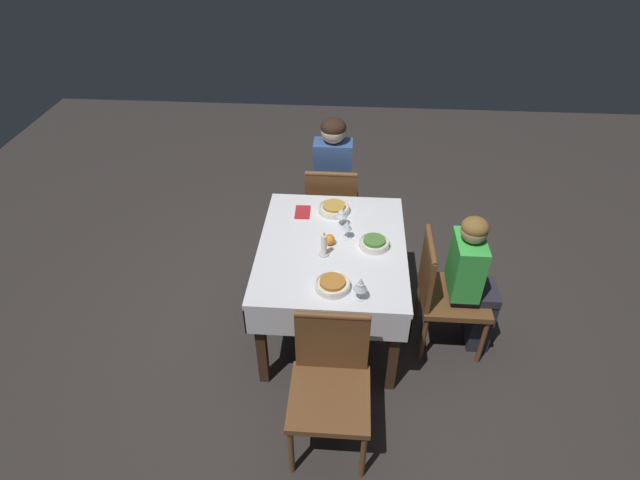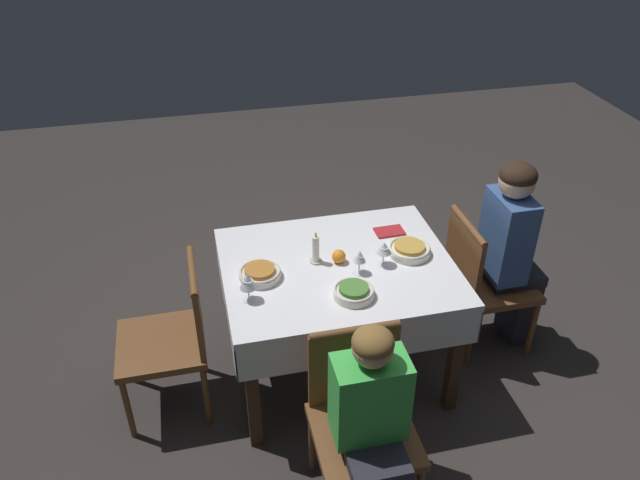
{
  "view_description": "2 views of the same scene",
  "coord_description": "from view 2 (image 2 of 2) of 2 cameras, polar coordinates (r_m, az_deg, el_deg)",
  "views": [
    {
      "loc": [
        2.51,
        0.1,
        2.71
      ],
      "look_at": [
        0.04,
        -0.08,
        0.8
      ],
      "focal_mm": 28.0,
      "sensor_mm": 36.0,
      "label": 1
    },
    {
      "loc": [
        0.67,
        2.48,
        2.57
      ],
      "look_at": [
        0.1,
        0.01,
        0.9
      ],
      "focal_mm": 35.0,
      "sensor_mm": 36.0,
      "label": 2
    }
  ],
  "objects": [
    {
      "name": "orange_fruit",
      "position": [
        3.16,
        1.73,
        -1.5
      ],
      "size": [
        0.07,
        0.07,
        0.07
      ],
      "primitive_type": "sphere",
      "color": "orange",
      "rests_on": "dining_table"
    },
    {
      "name": "person_child_green",
      "position": [
        2.62,
        4.83,
        -16.78
      ],
      "size": [
        0.3,
        0.33,
        1.03
      ],
      "rotation": [
        0.0,
        0.0,
        3.14
      ],
      "color": "#282833",
      "rests_on": "ground_plane"
    },
    {
      "name": "person_adult_denim",
      "position": [
        3.58,
        17.17,
        -0.5
      ],
      "size": [
        0.34,
        0.3,
        1.17
      ],
      "rotation": [
        0.0,
        0.0,
        -1.57
      ],
      "color": "#282833",
      "rests_on": "ground_plane"
    },
    {
      "name": "wine_glass_west",
      "position": [
        3.12,
        5.85,
        -0.76
      ],
      "size": [
        0.08,
        0.08,
        0.13
      ],
      "color": "white",
      "rests_on": "dining_table"
    },
    {
      "name": "bowl_west",
      "position": [
        3.25,
        8.17,
        -0.86
      ],
      "size": [
        0.22,
        0.22,
        0.06
      ],
      "color": "silver",
      "rests_on": "dining_table"
    },
    {
      "name": "chair_east",
      "position": [
        3.23,
        -13.22,
        -8.27
      ],
      "size": [
        0.44,
        0.43,
        0.85
      ],
      "rotation": [
        0.0,
        0.0,
        1.57
      ],
      "color": "brown",
      "rests_on": "ground_plane"
    },
    {
      "name": "wine_glass_north",
      "position": [
        3.06,
        3.64,
        -1.58
      ],
      "size": [
        0.07,
        0.07,
        0.13
      ],
      "color": "white",
      "rests_on": "dining_table"
    },
    {
      "name": "chair_north",
      "position": [
        2.79,
        3.72,
        -15.54
      ],
      "size": [
        0.43,
        0.44,
        0.85
      ],
      "rotation": [
        0.0,
        0.0,
        3.14
      ],
      "color": "brown",
      "rests_on": "ground_plane"
    },
    {
      "name": "bowl_east",
      "position": [
        3.07,
        -5.51,
        -3.03
      ],
      "size": [
        0.21,
        0.21,
        0.06
      ],
      "color": "silver",
      "rests_on": "dining_table"
    },
    {
      "name": "ground_plane",
      "position": [
        3.63,
        1.45,
        -11.61
      ],
      "size": [
        8.0,
        8.0,
        0.0
      ],
      "primitive_type": "plane",
      "color": "#332D2B"
    },
    {
      "name": "bowl_north",
      "position": [
        2.94,
        3.1,
        -4.74
      ],
      "size": [
        0.2,
        0.2,
        0.06
      ],
      "color": "silver",
      "rests_on": "dining_table"
    },
    {
      "name": "candle_centerpiece",
      "position": [
        3.14,
        -0.39,
        -0.99
      ],
      "size": [
        0.07,
        0.07,
        0.18
      ],
      "color": "beige",
      "rests_on": "dining_table"
    },
    {
      "name": "wine_glass_east",
      "position": [
        2.89,
        -6.63,
        -3.79
      ],
      "size": [
        0.08,
        0.08,
        0.15
      ],
      "color": "white",
      "rests_on": "dining_table"
    },
    {
      "name": "chair_west",
      "position": [
        3.62,
        14.58,
        -3.29
      ],
      "size": [
        0.44,
        0.43,
        0.85
      ],
      "rotation": [
        0.0,
        0.0,
        -1.57
      ],
      "color": "brown",
      "rests_on": "ground_plane"
    },
    {
      "name": "dining_table",
      "position": [
        3.22,
        1.61,
        -3.62
      ],
      "size": [
        1.17,
        0.95,
        0.73
      ],
      "color": "silver",
      "rests_on": "ground_plane"
    },
    {
      "name": "napkin_red_folded",
      "position": [
        3.42,
        6.36,
        0.78
      ],
      "size": [
        0.16,
        0.11,
        0.01
      ],
      "rotation": [
        0.0,
        0.0,
        0.03
      ],
      "color": "#AD2328",
      "rests_on": "dining_table"
    }
  ]
}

